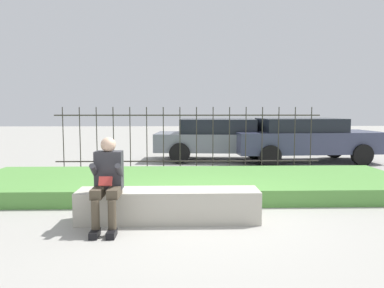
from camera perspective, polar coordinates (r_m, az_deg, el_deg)
ground_plane at (r=5.73m, az=0.18°, el=-11.64°), size 60.00×60.00×0.00m
stone_bench at (r=5.67m, az=-3.60°, el=-9.58°), size 2.69×0.55×0.48m
person_seated_reader at (r=5.35m, az=-12.74°, el=-5.22°), size 0.42×0.73×1.28m
grass_berm at (r=7.71m, az=-0.31°, el=-6.04°), size 8.70×2.77×0.29m
iron_fence at (r=9.48m, az=-0.58°, el=0.67°), size 6.70×0.03×1.72m
car_parked_right at (r=12.26m, az=16.70°, el=0.83°), size 4.62×2.19×1.37m
car_parked_center at (r=12.18m, az=4.51°, el=0.92°), size 4.44×2.14×1.34m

